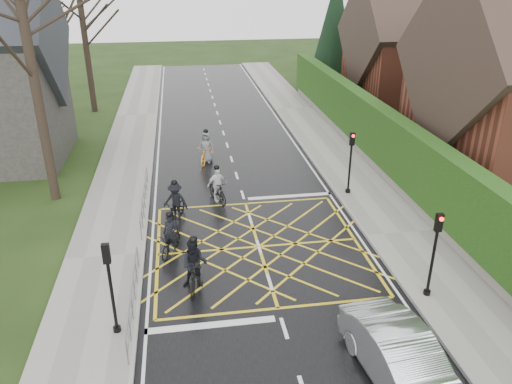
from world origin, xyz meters
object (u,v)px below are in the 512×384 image
object	(u,v)px
cyclist_front	(217,188)
cyclist_lead	(207,151)
cyclist_rear	(171,240)
car	(403,361)
cyclist_back	(195,268)
cyclist_mid	(176,205)

from	to	relation	value
cyclist_front	cyclist_lead	distance (m)	5.26
cyclist_rear	car	size ratio (longest dim) A/B	0.41
cyclist_rear	cyclist_back	bearing A→B (deg)	-49.92
cyclist_rear	cyclist_front	bearing A→B (deg)	84.93
cyclist_mid	car	bearing A→B (deg)	-38.90
cyclist_mid	cyclist_lead	distance (m)	7.06
cyclist_back	cyclist_front	xyz separation A→B (m)	(1.35, 6.86, -0.09)
car	cyclist_front	bearing A→B (deg)	100.14
cyclist_rear	car	world-z (taller)	cyclist_rear
cyclist_back	cyclist_front	size ratio (longest dim) A/B	1.10
cyclist_back	cyclist_lead	size ratio (longest dim) A/B	0.98
cyclist_mid	cyclist_lead	world-z (taller)	cyclist_lead
cyclist_rear	cyclist_back	world-z (taller)	cyclist_back
cyclist_back	car	world-z (taller)	cyclist_back
cyclist_rear	cyclist_front	distance (m)	4.89
cyclist_mid	car	size ratio (longest dim) A/B	0.44
cyclist_rear	cyclist_mid	size ratio (longest dim) A/B	0.93
cyclist_back	cyclist_mid	bearing A→B (deg)	107.43
cyclist_rear	car	xyz separation A→B (m)	(6.09, -7.79, 0.20)
cyclist_lead	car	xyz separation A→B (m)	(4.07, -17.42, 0.09)
cyclist_rear	car	bearing A→B (deg)	-30.53
cyclist_rear	cyclist_mid	xyz separation A→B (m)	(0.23, 2.80, 0.12)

